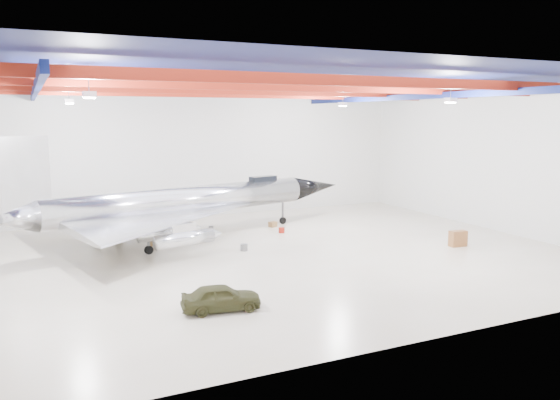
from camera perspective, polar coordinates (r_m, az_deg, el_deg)
name	(u,v)px	position (r m, az deg, el deg)	size (l,w,h in m)	color
floor	(254,256)	(34.69, -2.76, -5.89)	(40.00, 40.00, 0.00)	#C1B599
wall_back	(188,154)	(47.92, -9.58, 4.73)	(40.00, 40.00, 0.00)	silver
wall_right	(494,159)	(45.16, 21.48, 4.01)	(30.00, 30.00, 0.00)	silver
ceiling	(252,79)	(33.64, -2.90, 12.55)	(40.00, 40.00, 0.00)	#0A0F38
ceiling_structure	(253,90)	(33.60, -2.89, 11.40)	(39.50, 29.50, 1.08)	maroon
jet_aircraft	(184,205)	(39.53, -10.00, -0.50)	(27.57, 19.16, 7.61)	silver
jeep	(221,297)	(25.31, -6.17, -10.09)	(1.45, 3.61, 1.23)	#34341A
desk	(458,239)	(39.05, 18.10, -3.85)	(1.17, 0.59, 1.08)	brown
crate_ply	(152,244)	(38.35, -13.27, -4.45)	(0.45, 0.36, 0.31)	olive
toolbox_red	(154,232)	(42.23, -13.03, -3.25)	(0.41, 0.32, 0.28)	maroon
engine_drum	(244,247)	(36.09, -3.79, -4.96)	(0.48, 0.48, 0.44)	#59595B
parts_bin	(273,224)	(43.62, -0.76, -2.55)	(0.60, 0.48, 0.42)	olive
crate_small	(97,244)	(39.29, -18.55, -4.41)	(0.36, 0.29, 0.25)	#59595B
tool_chest	(282,230)	(41.42, 0.16, -3.17)	(0.46, 0.46, 0.41)	maroon
oil_barrel	(207,233)	(40.73, -7.67, -3.46)	(0.57, 0.46, 0.40)	olive
spares_box	(211,228)	(42.74, -7.22, -2.92)	(0.36, 0.36, 0.33)	#59595B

